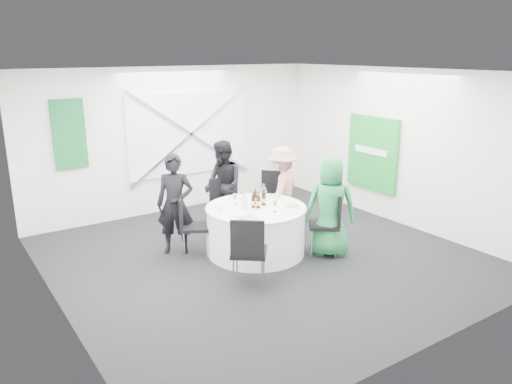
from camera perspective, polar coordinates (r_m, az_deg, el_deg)
floor at (r=7.80m, az=0.83°, el=-7.42°), size 6.00×6.00×0.00m
ceiling at (r=7.17m, az=0.92°, el=13.60°), size 6.00×6.00×0.00m
wall_back at (r=9.92m, az=-9.17°, el=5.91°), size 6.00×0.00×6.00m
wall_front at (r=5.29m, az=19.90°, el=-3.72°), size 6.00×0.00×6.00m
wall_left at (r=6.20m, az=-22.47°, el=-1.15°), size 0.00×6.00×6.00m
wall_right at (r=9.37m, az=16.13°, el=4.91°), size 0.00×6.00×6.00m
window_panel at (r=9.99m, az=-7.53°, el=6.64°), size 2.60×0.03×1.60m
window_brace_a at (r=9.96m, az=-7.43°, el=6.61°), size 2.63×0.05×1.84m
window_brace_b at (r=9.96m, az=-7.43°, el=6.61°), size 2.63×0.05×1.84m
green_banner at (r=9.17m, az=-20.55°, el=6.20°), size 0.55×0.04×1.20m
green_sign at (r=9.75m, az=13.13°, el=4.33°), size 0.05×1.20×1.40m
banquet_table at (r=7.81m, az=0.00°, el=-4.37°), size 1.56×1.56×0.76m
chair_back at (r=8.77m, az=-3.79°, el=-0.98°), size 0.46×0.47×0.93m
chair_back_left at (r=7.76m, az=-7.62°, el=-3.36°), size 0.58×0.58×0.93m
chair_back_right at (r=8.81m, az=1.86°, el=-0.43°), size 0.66×0.66×1.04m
chair_front_right at (r=7.78m, az=8.44°, el=-3.04°), size 0.63×0.63×1.00m
chair_front_left at (r=6.57m, az=-0.89°, el=-6.35°), size 0.65×0.65×1.02m
person_man_back_left at (r=7.83m, az=-9.22°, el=-1.39°), size 0.69×0.65×1.58m
person_man_back at (r=8.79m, az=-3.78°, el=0.74°), size 0.52×0.82×1.59m
person_woman_pink at (r=8.63m, az=2.92°, el=0.23°), size 1.07×0.90×1.52m
person_woman_green at (r=7.71m, az=8.51°, el=-1.68°), size 0.91×0.86×1.56m
plate_back at (r=8.17m, az=-2.41°, el=-0.60°), size 0.25×0.25×0.01m
plate_back_left at (r=7.64m, az=-4.34°, el=-1.82°), size 0.26×0.26×0.01m
plate_back_right at (r=8.18m, az=2.22°, el=-0.52°), size 0.28×0.28×0.04m
plate_front_right at (r=7.72m, az=4.15°, el=-1.56°), size 0.28×0.28×0.04m
plate_front_left at (r=7.21m, az=-0.85°, el=-2.87°), size 0.26×0.26×0.01m
napkin at (r=7.18m, az=-1.32°, el=-2.67°), size 0.22×0.17×0.05m
beer_bottle_a at (r=7.63m, az=-0.32°, el=-1.11°), size 0.06×0.06×0.25m
beer_bottle_b at (r=7.80m, az=-0.09°, el=-0.73°), size 0.06×0.06×0.25m
beer_bottle_c at (r=7.75m, az=0.90°, el=-0.83°), size 0.06×0.06×0.25m
beer_bottle_d at (r=7.60m, az=0.27°, el=-1.15°), size 0.06×0.06×0.26m
green_water_bottle at (r=7.78m, az=0.87°, el=-0.49°), size 0.08×0.08×0.33m
clear_water_bottle at (r=7.50m, az=-1.27°, el=-1.36°), size 0.08×0.08×0.27m
wine_glass_a at (r=7.43m, az=2.19°, el=-1.35°), size 0.07×0.07×0.17m
wine_glass_b at (r=7.96m, az=1.06°, el=-0.17°), size 0.07×0.07×0.17m
wine_glass_c at (r=7.79m, az=-2.41°, el=-0.55°), size 0.07×0.07×0.17m
wine_glass_d at (r=8.00m, az=-1.57°, el=-0.08°), size 0.07×0.07×0.17m
fork_a at (r=7.26m, az=-2.78°, el=-2.79°), size 0.10×0.13×0.01m
knife_a at (r=7.14m, az=-0.27°, el=-3.10°), size 0.10×0.13×0.01m
fork_b at (r=8.10m, az=2.81°, el=-0.80°), size 0.09×0.14×0.01m
knife_b at (r=8.22m, az=1.01°, el=-0.52°), size 0.07×0.14×0.01m
fork_c at (r=7.79m, az=-4.20°, el=-1.51°), size 0.08×0.14×0.01m
knife_c at (r=7.49m, az=-4.04°, el=-2.23°), size 0.08×0.14×0.01m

